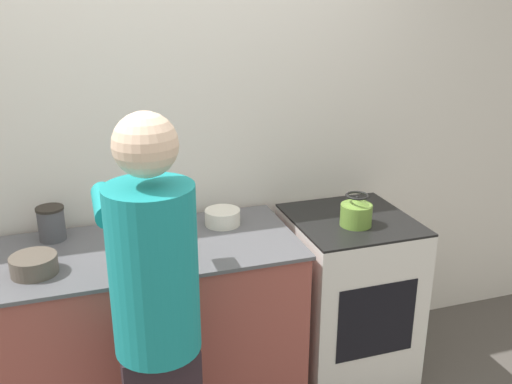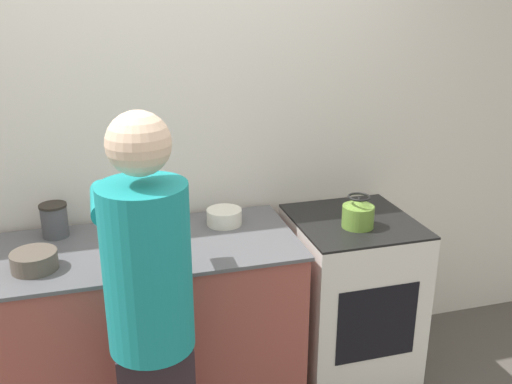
{
  "view_description": "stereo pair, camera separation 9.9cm",
  "coord_description": "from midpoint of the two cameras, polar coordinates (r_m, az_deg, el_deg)",
  "views": [
    {
      "loc": [
        -0.47,
        -2.13,
        2.06
      ],
      "look_at": [
        0.31,
        0.23,
        1.17
      ],
      "focal_mm": 40.0,
      "sensor_mm": 36.0,
      "label": 1
    },
    {
      "loc": [
        -0.38,
        -2.16,
        2.06
      ],
      "look_at": [
        0.31,
        0.23,
        1.17
      ],
      "focal_mm": 40.0,
      "sensor_mm": 36.0,
      "label": 2
    }
  ],
  "objects": [
    {
      "name": "bowl_prep",
      "position": [
        2.62,
        -22.34,
        -6.75
      ],
      "size": [
        0.2,
        0.2,
        0.08
      ],
      "color": "brown",
      "rests_on": "counter"
    },
    {
      "name": "knife",
      "position": [
        2.71,
        -12.2,
        -5.15
      ],
      "size": [
        0.19,
        0.07,
        0.01
      ],
      "rotation": [
        0.0,
        0.0,
        0.2
      ],
      "color": "silver",
      "rests_on": "cutting_board"
    },
    {
      "name": "kettle",
      "position": [
        2.89,
        9.04,
        -2.03
      ],
      "size": [
        0.16,
        0.16,
        0.16
      ],
      "color": "olive",
      "rests_on": "oven"
    },
    {
      "name": "bowl_mixing",
      "position": [
        2.92,
        -4.33,
        -2.54
      ],
      "size": [
        0.18,
        0.18,
        0.08
      ],
      "color": "silver",
      "rests_on": "counter"
    },
    {
      "name": "canister_jar",
      "position": [
        2.91,
        -20.7,
        -2.96
      ],
      "size": [
        0.13,
        0.13,
        0.17
      ],
      "color": "#4C4C51",
      "rests_on": "counter"
    },
    {
      "name": "cutting_board",
      "position": [
        2.72,
        -11.62,
        -5.3
      ],
      "size": [
        0.33,
        0.23,
        0.02
      ],
      "color": "silver",
      "rests_on": "counter"
    },
    {
      "name": "wall_back",
      "position": [
        3.0,
        -9.5,
        4.76
      ],
      "size": [
        8.0,
        0.05,
        2.6
      ],
      "color": "silver",
      "rests_on": "ground_plane"
    },
    {
      "name": "counter",
      "position": [
        2.95,
        -13.85,
        -13.78
      ],
      "size": [
        1.69,
        0.69,
        0.92
      ],
      "color": "#9E4C42",
      "rests_on": "ground_plane"
    },
    {
      "name": "person",
      "position": [
        2.21,
        -11.23,
        -11.73
      ],
      "size": [
        0.37,
        0.6,
        1.68
      ],
      "color": "#2B1F25",
      "rests_on": "ground_plane"
    },
    {
      "name": "oven",
      "position": [
        3.2,
        8.2,
        -10.36
      ],
      "size": [
        0.61,
        0.64,
        0.93
      ],
      "color": "silver",
      "rests_on": "ground_plane"
    }
  ]
}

